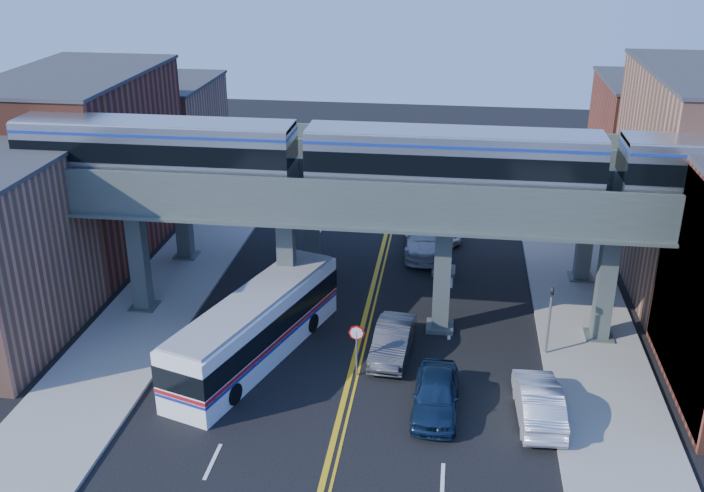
{
  "coord_description": "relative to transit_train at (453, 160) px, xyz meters",
  "views": [
    {
      "loc": [
        4.31,
        -28.07,
        19.84
      ],
      "look_at": [
        -0.27,
        5.59,
        5.43
      ],
      "focal_mm": 40.0,
      "sensor_mm": 36.0,
      "label": 1
    }
  ],
  "objects": [
    {
      "name": "elevated_viaduct_far",
      "position": [
        -4.22,
        7.0,
        -2.64
      ],
      "size": [
        52.0,
        3.6,
        7.4
      ],
      "color": "#46524F",
      "rests_on": "ground"
    },
    {
      "name": "transit_train",
      "position": [
        0.0,
        0.0,
        0.0
      ],
      "size": [
        43.29,
        2.71,
        3.15
      ],
      "color": "black",
      "rests_on": "elevated_viaduct_near"
    },
    {
      "name": "mural_panel",
      "position": [
        10.33,
        -4.0,
        -4.36
      ],
      "size": [
        0.1,
        9.5,
        9.5
      ],
      "primitive_type": "cube",
      "color": "teal",
      "rests_on": "ground"
    },
    {
      "name": "transit_bus",
      "position": [
        -8.93,
        -4.01,
        -7.52
      ],
      "size": [
        6.23,
        12.23,
        3.09
      ],
      "rotation": [
        0.0,
        0.0,
        1.26
      ],
      "color": "white",
      "rests_on": "ground"
    },
    {
      "name": "traffic_signal",
      "position": [
        4.98,
        -2.0,
        -6.81
      ],
      "size": [
        0.15,
        0.18,
        4.1
      ],
      "color": "slate",
      "rests_on": "ground"
    },
    {
      "name": "building_east_c",
      "position": [
        14.28,
        21.0,
        -4.61
      ],
      "size": [
        8.0,
        10.0,
        9.0
      ],
      "primitive_type": "cube",
      "color": "brown",
      "rests_on": "ground"
    },
    {
      "name": "sidewalk_east",
      "position": [
        7.28,
        2.0,
        -9.03
      ],
      "size": [
        5.0,
        70.0,
        0.16
      ],
      "primitive_type": "cube",
      "color": "gray",
      "rests_on": "ground"
    },
    {
      "name": "building_west_b",
      "position": [
        -22.72,
        8.0,
        -3.61
      ],
      "size": [
        8.0,
        14.0,
        11.0
      ],
      "primitive_type": "cube",
      "color": "brown",
      "rests_on": "ground"
    },
    {
      "name": "sidewalk_west",
      "position": [
        -15.72,
        2.0,
        -9.03
      ],
      "size": [
        5.0,
        70.0,
        0.16
      ],
      "primitive_type": "cube",
      "color": "gray",
      "rests_on": "ground"
    },
    {
      "name": "building_west_c",
      "position": [
        -22.72,
        21.0,
        -5.11
      ],
      "size": [
        8.0,
        10.0,
        8.0
      ],
      "primitive_type": "cube",
      "color": "#9C6651",
      "rests_on": "ground"
    },
    {
      "name": "car_lane_c",
      "position": [
        -0.48,
        12.88,
        -8.41
      ],
      "size": [
        2.63,
        5.15,
        1.39
      ],
      "primitive_type": "imported",
      "rotation": [
        0.0,
        0.0,
        0.06
      ],
      "color": "white",
      "rests_on": "ground"
    },
    {
      "name": "car_lane_a",
      "position": [
        -0.18,
        -7.38,
        -8.28
      ],
      "size": [
        2.08,
        4.93,
        1.66
      ],
      "primitive_type": "imported",
      "rotation": [
        0.0,
        0.0,
        -0.02
      ],
      "color": "#11233F",
      "rests_on": "ground"
    },
    {
      "name": "stop_sign",
      "position": [
        -3.92,
        -5.0,
        -7.35
      ],
      "size": [
        0.76,
        0.09,
        2.63
      ],
      "color": "slate",
      "rests_on": "ground"
    },
    {
      "name": "elevated_viaduct_near",
      "position": [
        -4.22,
        0.0,
        -2.64
      ],
      "size": [
        52.0,
        3.6,
        7.4
      ],
      "color": "#46524F",
      "rests_on": "ground"
    },
    {
      "name": "car_lane_b",
      "position": [
        -2.42,
        -2.99,
        -8.31
      ],
      "size": [
        2.05,
        4.97,
        1.6
      ],
      "primitive_type": "imported",
      "rotation": [
        0.0,
        0.0,
        -0.07
      ],
      "color": "#343436",
      "rests_on": "ground"
    },
    {
      "name": "ground",
      "position": [
        -4.22,
        -8.0,
        -9.11
      ],
      "size": [
        120.0,
        120.0,
        0.0
      ],
      "primitive_type": "plane",
      "color": "black",
      "rests_on": "ground"
    },
    {
      "name": "car_lane_d",
      "position": [
        -1.51,
        10.15,
        -8.2
      ],
      "size": [
        2.92,
        6.43,
        1.83
      ],
      "primitive_type": "imported",
      "rotation": [
        0.0,
        0.0,
        0.06
      ],
      "color": "#B9B9BE",
      "rests_on": "ground"
    },
    {
      "name": "car_parked_curb",
      "position": [
        4.16,
        -7.33,
        -8.28
      ],
      "size": [
        2.01,
        5.13,
        1.66
      ],
      "primitive_type": "imported",
      "rotation": [
        0.0,
        0.0,
        3.19
      ],
      "color": "silver",
      "rests_on": "ground"
    }
  ]
}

